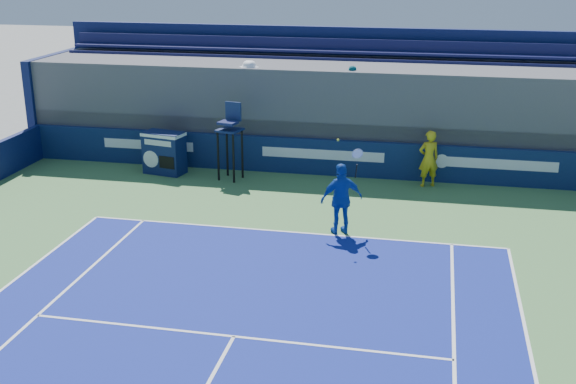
% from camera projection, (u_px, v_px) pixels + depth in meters
% --- Properties ---
extents(ball_person, '(0.77, 0.65, 1.78)m').
position_uv_depth(ball_person, '(429.00, 159.00, 22.25)').
color(ball_person, gold).
rests_on(ball_person, apron).
extents(back_hoarding, '(20.40, 0.21, 1.20)m').
position_uv_depth(back_hoarding, '(323.00, 157.00, 23.51)').
color(back_hoarding, '#0C1D47').
rests_on(back_hoarding, ground).
extents(match_clock, '(1.44, 0.96, 1.40)m').
position_uv_depth(match_clock, '(164.00, 152.00, 23.62)').
color(match_clock, '#0E1A46').
rests_on(match_clock, ground).
extents(umpire_chair, '(0.85, 0.85, 2.48)m').
position_uv_depth(umpire_chair, '(230.00, 133.00, 22.78)').
color(umpire_chair, black).
rests_on(umpire_chair, ground).
extents(tennis_player, '(1.19, 0.91, 2.57)m').
position_uv_depth(tennis_player, '(342.00, 199.00, 18.49)').
color(tennis_player, '#1546AC').
rests_on(tennis_player, apron).
extents(stadium_seating, '(21.00, 4.05, 4.40)m').
position_uv_depth(stadium_seating, '(333.00, 107.00, 25.02)').
color(stadium_seating, '#4A4A4E').
rests_on(stadium_seating, ground).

